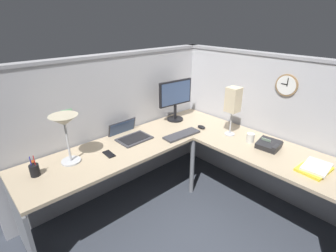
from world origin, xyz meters
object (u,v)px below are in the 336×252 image
Objects in this scene: monitor at (175,97)px; wall_clock at (287,85)px; book_stack at (315,168)px; desk_lamp_paper at (233,101)px; coffee_mug at (250,138)px; laptop at (129,135)px; computer_mouse at (201,127)px; pen_cup at (35,170)px; cell_phone at (109,154)px; office_phone at (269,145)px; keyboard at (182,135)px; desk_lamp_dome at (65,124)px.

wall_clock reaches higher than monitor.
desk_lamp_paper reaches higher than book_stack.
coffee_mug is at bearing 84.71° from book_stack.
computer_mouse is (0.74, -0.38, -0.01)m from laptop.
pen_cup reaches higher than laptop.
monitor is 1.70m from pen_cup.
laptop is 0.41m from cell_phone.
office_phone is (0.86, -1.15, 0.01)m from laptop.
laptop is 0.57m from keyboard.
keyboard is (0.44, -0.37, -0.01)m from laptop.
desk_lamp_paper is (1.21, -0.51, 0.38)m from cell_phone.
wall_clock reaches higher than keyboard.
desk_lamp_paper is at bearing -20.46° from cell_phone.
office_phone is 0.42× the size of desk_lamp_paper.
pen_cup reaches higher than computer_mouse.
computer_mouse reaches higher than keyboard.
book_stack is at bearing -126.58° from wall_clock.
monitor is 2.78× the size of pen_cup.
keyboard is 0.97× the size of desk_lamp_dome.
desk_lamp_paper is at bearing -22.08° from desk_lamp_dome.
office_phone is at bearing -34.80° from desk_lamp_dome.
wall_clock is (0.43, -0.70, 0.55)m from computer_mouse.
pen_cup is 2.02m from coffee_mug.
laptop reaches higher than office_phone.
desk_lamp_paper is 2.41× the size of wall_clock.
monitor is at bearing 113.38° from wall_clock.
computer_mouse is 0.78m from office_phone.
office_phone is at bearing -29.93° from pen_cup.
pen_cup reaches higher than keyboard.
office_phone is (1.54, -1.07, -0.33)m from desk_lamp_dome.
laptop is 2.16× the size of pen_cup.
monitor is at bearing 93.16° from book_stack.
book_stack is at bearing -46.00° from desk_lamp_dome.
coffee_mug is (0.11, -0.57, 0.03)m from computer_mouse.
laptop is 0.98m from pen_cup.
cell_phone is (-0.36, -0.19, -0.02)m from laptop.
laptop is at bearing 126.84° from office_phone.
pen_cup is at bearing 155.27° from wall_clock.
desk_lamp_dome is at bearing 157.92° from desk_lamp_paper.
desk_lamp_paper reaches higher than coffee_mug.
office_phone reaches higher than book_stack.
wall_clock reaches higher than computer_mouse.
pen_cup is 2.12m from office_phone.
pen_cup is 1.95m from desk_lamp_paper.
laptop reaches higher than coffee_mug.
coffee_mug is at bearing -48.15° from laptop.
book_stack is 1.36× the size of wall_clock.
desk_lamp_paper reaches higher than keyboard.
cell_phone is at bearing -19.65° from desk_lamp_dome.
wall_clock is (0.73, -0.71, 0.56)m from keyboard.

